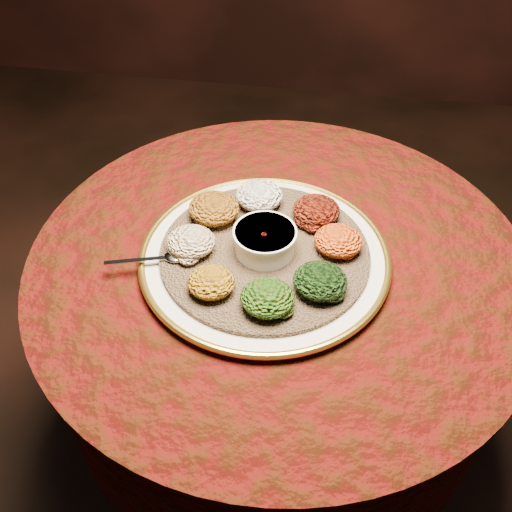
# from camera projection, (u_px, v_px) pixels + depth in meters

# --- Properties ---
(table) EXTENTS (0.96, 0.96, 0.73)m
(table) POSITION_uv_depth(u_px,v_px,m) (277.00, 314.00, 1.22)
(table) COLOR black
(table) RESTS_ON ground
(platter) EXTENTS (0.52, 0.52, 0.02)m
(platter) POSITION_uv_depth(u_px,v_px,m) (265.00, 257.00, 1.07)
(platter) COLOR beige
(platter) RESTS_ON table
(injera) EXTENTS (0.51, 0.51, 0.01)m
(injera) POSITION_uv_depth(u_px,v_px,m) (265.00, 253.00, 1.06)
(injera) COLOR brown
(injera) RESTS_ON platter
(stew_bowl) EXTENTS (0.12, 0.12, 0.05)m
(stew_bowl) POSITION_uv_depth(u_px,v_px,m) (265.00, 239.00, 1.04)
(stew_bowl) COLOR white
(stew_bowl) RESTS_ON injera
(spoon) EXTENTS (0.14, 0.06, 0.01)m
(spoon) POSITION_uv_depth(u_px,v_px,m) (169.00, 257.00, 1.04)
(spoon) COLOR silver
(spoon) RESTS_ON injera
(portion_ayib) EXTENTS (0.09, 0.09, 0.05)m
(portion_ayib) POSITION_uv_depth(u_px,v_px,m) (259.00, 195.00, 1.14)
(portion_ayib) COLOR white
(portion_ayib) RESTS_ON injera
(portion_kitfo) EXTENTS (0.09, 0.09, 0.04)m
(portion_kitfo) POSITION_uv_depth(u_px,v_px,m) (316.00, 210.00, 1.10)
(portion_kitfo) COLOR black
(portion_kitfo) RESTS_ON injera
(portion_tikil) EXTENTS (0.09, 0.08, 0.04)m
(portion_tikil) POSITION_uv_depth(u_px,v_px,m) (338.00, 241.00, 1.04)
(portion_tikil) COLOR #B7630F
(portion_tikil) RESTS_ON injera
(portion_gomen) EXTENTS (0.09, 0.09, 0.04)m
(portion_gomen) POSITION_uv_depth(u_px,v_px,m) (320.00, 281.00, 0.97)
(portion_gomen) COLOR black
(portion_gomen) RESTS_ON injera
(portion_mixveg) EXTENTS (0.09, 0.09, 0.04)m
(portion_mixveg) POSITION_uv_depth(u_px,v_px,m) (267.00, 298.00, 0.94)
(portion_mixveg) COLOR #A9390A
(portion_mixveg) RESTS_ON injera
(portion_kik) EXTENTS (0.08, 0.08, 0.04)m
(portion_kik) POSITION_uv_depth(u_px,v_px,m) (211.00, 282.00, 0.97)
(portion_kik) COLOR #9B5E0D
(portion_kik) RESTS_ON injera
(portion_timatim) EXTENTS (0.09, 0.08, 0.04)m
(portion_timatim) POSITION_uv_depth(u_px,v_px,m) (191.00, 242.00, 1.04)
(portion_timatim) COLOR maroon
(portion_timatim) RESTS_ON injera
(portion_shiro) EXTENTS (0.10, 0.09, 0.05)m
(portion_shiro) POSITION_uv_depth(u_px,v_px,m) (214.00, 208.00, 1.11)
(portion_shiro) COLOR #8C4D11
(portion_shiro) RESTS_ON injera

